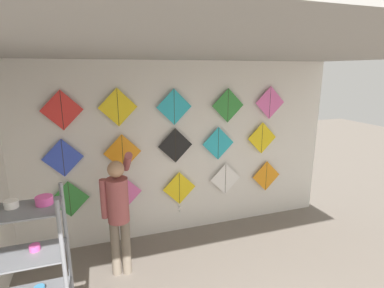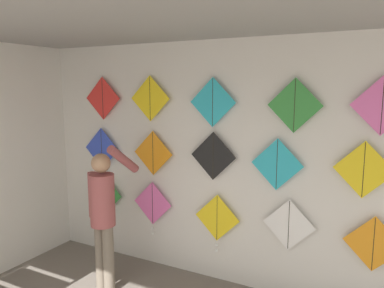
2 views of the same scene
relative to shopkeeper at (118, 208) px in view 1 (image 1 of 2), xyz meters
The scene contains 18 objects.
back_panel 1.37m from the shopkeeper, 40.56° to the left, with size 5.53×0.06×2.80m, color silver.
ceiling_slab 2.31m from the shopkeeper, 43.69° to the right, with size 5.53×4.29×0.04m, color gray.
shopkeeper is the anchor object (origin of this frame).
kite_0 0.98m from the shopkeeper, 129.91° to the left, with size 0.55×0.01×0.55m.
kite_1 0.78m from the shopkeeper, 78.96° to the left, with size 0.55×0.04×0.69m.
kite_2 1.29m from the shopkeeper, 35.80° to the left, with size 0.55×0.04×0.69m.
kite_3 2.01m from the shopkeeper, 21.92° to the left, with size 0.55×0.01×0.55m.
kite_4 2.77m from the shopkeeper, 15.67° to the left, with size 0.55×0.01×0.55m.
kite_5 1.12m from the shopkeeper, 131.15° to the left, with size 0.55×0.01×0.55m.
kite_6 0.93m from the shopkeeper, 77.56° to the left, with size 0.55×0.01×0.55m.
kite_7 1.36m from the shopkeeper, 37.27° to the left, with size 0.55×0.01×0.55m.
kite_8 1.94m from the shopkeeper, 23.62° to the left, with size 0.55×0.01×0.55m.
kite_9 2.70m from the shopkeeper, 16.44° to the left, with size 0.55×0.01×0.55m.
kite_10 1.53m from the shopkeeper, 128.90° to the left, with size 0.55×0.01×0.55m.
kite_11 1.42m from the shopkeeper, 79.69° to the left, with size 0.55×0.01×0.55m.
kite_12 1.69m from the shopkeeper, 37.69° to the left, with size 0.55×0.01×0.55m.
kite_13 2.32m from the shopkeeper, 21.83° to the left, with size 0.55×0.01×0.55m.
kite_14 2.99m from the shopkeeper, 15.77° to the left, with size 0.55×0.01×0.55m.
Camera 1 is at (-1.22, -0.95, 2.66)m, focal length 28.00 mm.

